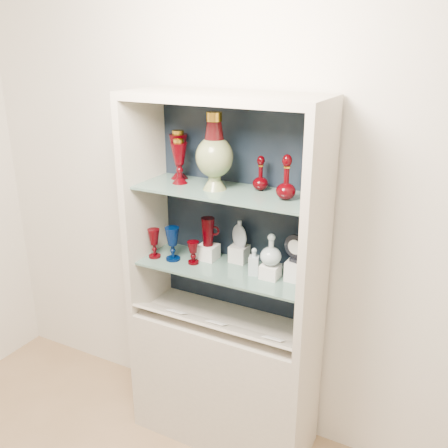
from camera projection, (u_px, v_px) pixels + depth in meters
The scene contains 30 objects.
wall_back at pixel (243, 194), 2.65m from camera, with size 3.50×0.02×2.80m, color silver.
cabinet_base at pixel (224, 378), 2.82m from camera, with size 1.00×0.40×0.75m, color beige.
cabinet_back_panel at pixel (241, 209), 2.65m from camera, with size 0.98×0.02×1.15m, color black.
cabinet_side_left at pixel (146, 206), 2.70m from camera, with size 0.04×0.40×1.15m, color beige.
cabinet_side_right at pixel (317, 236), 2.28m from camera, with size 0.04×0.40×1.15m, color beige.
cabinet_top_cap at pixel (224, 97), 2.29m from camera, with size 1.00×0.40×0.04m, color beige.
shelf_lower at pixel (226, 269), 2.60m from camera, with size 0.92×0.34×0.01m, color slate.
shelf_upper at pixel (226, 192), 2.46m from camera, with size 0.92×0.34×0.01m, color slate.
label_ledge at pixel (214, 324), 2.59m from camera, with size 0.92×0.18×0.01m, color beige.
label_card_0 at pixel (273, 339), 2.44m from camera, with size 0.10×0.07×0.00m, color white.
label_card_1 at pixel (217, 323), 2.57m from camera, with size 0.10×0.07×0.00m, color white.
label_card_2 at pixel (177, 312), 2.68m from camera, with size 0.10×0.07×0.00m, color white.
pedestal_lamp_left at pixel (179, 161), 2.55m from camera, with size 0.09×0.09×0.23m, color #430005, non-canonical shape.
pedestal_lamp_right at pixel (179, 155), 2.63m from camera, with size 0.10×0.10×0.26m, color #430005, non-canonical shape.
enamel_urn at pixel (214, 151), 2.42m from camera, with size 0.18×0.18×0.38m, color #09410D, non-canonical shape.
ruby_decanter_a at pixel (287, 175), 2.28m from camera, with size 0.09×0.09×0.24m, color #420004, non-canonical shape.
ruby_decanter_b at pixel (261, 172), 2.43m from camera, with size 0.08×0.08×0.18m, color #420004, non-canonical shape.
lidded_bowl at pixel (314, 193), 2.28m from camera, with size 0.07×0.07×0.08m, color #420004, non-canonical shape.
cobalt_goblet at pixel (173, 244), 2.67m from camera, with size 0.08×0.08×0.19m, color #02113A, non-canonical shape.
ruby_goblet_tall at pixel (154, 243), 2.70m from camera, with size 0.07×0.07×0.16m, color #430005, non-canonical shape.
ruby_goblet_small at pixel (193, 253), 2.63m from camera, with size 0.06×0.06×0.12m, color #420004, non-canonical shape.
riser_ruby_pitcher at pixel (208, 252), 2.70m from camera, with size 0.10×0.10×0.08m, color silver.
ruby_pitcher at pixel (208, 232), 2.66m from camera, with size 0.12×0.07×0.15m, color #430005, non-canonical shape.
clear_square_bottle at pixel (254, 261), 2.50m from camera, with size 0.05×0.05×0.14m, color #A8BEC4, non-canonical shape.
riser_flat_flask at pixel (239, 254), 2.66m from camera, with size 0.09×0.09×0.09m, color silver.
flat_flask at pixel (239, 233), 2.62m from camera, with size 0.10×0.04×0.15m, color #A9B2BE, non-canonical shape.
riser_clear_round_decanter at pixel (270, 271), 2.48m from camera, with size 0.09×0.09×0.07m, color silver.
clear_round_decanter at pixel (271, 250), 2.44m from camera, with size 0.10×0.10×0.16m, color #A8BEC4, non-canonical shape.
riser_cameo_medallion at pixel (294, 271), 2.45m from camera, with size 0.08×0.08×0.10m, color silver.
cameo_medallion at pixel (295, 248), 2.41m from camera, with size 0.12×0.04×0.14m, color black, non-canonical shape.
Camera 1 is at (1.09, -0.55, 2.16)m, focal length 40.00 mm.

